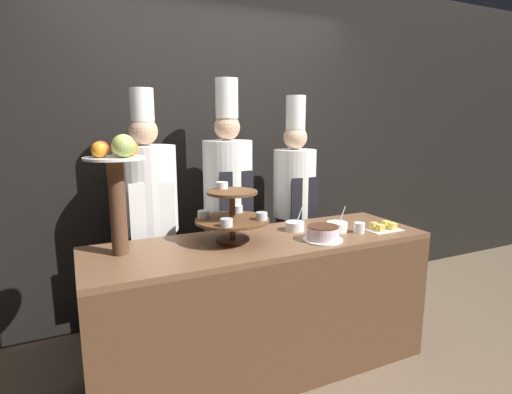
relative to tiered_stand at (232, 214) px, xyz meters
The scene contains 12 objects.
wall_back 1.05m from the tiered_stand, 79.23° to the left, with size 10.00×0.06×2.80m.
buffet_counter 0.63m from the tiered_stand, 14.40° to the right, with size 2.12×0.66×0.87m.
tiered_stand is the anchor object (origin of this frame).
fruit_pedestal 0.69m from the tiered_stand, behind, with size 0.32×0.32×0.65m.
cake_round 0.57m from the tiered_stand, 23.04° to the right, with size 0.24×0.24×0.09m.
cup_white 0.85m from the tiered_stand, 12.07° to the right, with size 0.07×0.07×0.07m.
cake_square_tray 1.04m from the tiered_stand, 10.85° to the right, with size 0.23×0.15×0.05m.
serving_bowl_near 0.73m from the tiered_stand, ahead, with size 0.14×0.14×0.16m.
serving_bowl_far 0.49m from the tiered_stand, ahead, with size 0.13×0.13×0.16m.
chef_left 0.71m from the tiered_stand, 124.21° to the left, with size 0.41×0.41×1.80m.
chef_center_left 0.62m from the tiered_stand, 70.87° to the left, with size 0.37×0.37×1.89m.
chef_center_right 0.97m from the tiered_stand, 36.78° to the left, with size 0.34×0.34×1.78m.
Camera 1 is at (-1.05, -1.79, 1.59)m, focal length 28.00 mm.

